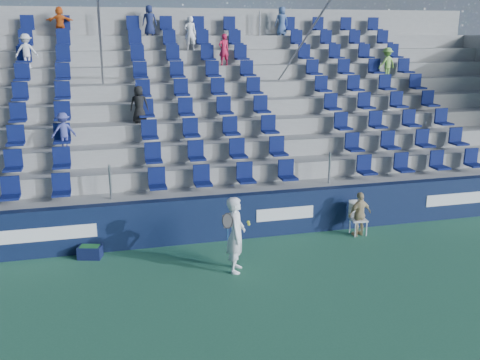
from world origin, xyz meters
The scene contains 7 objects.
ground centered at (0.00, 0.00, 0.00)m, with size 70.00×70.00×0.00m, color #2F6F4E.
sponsor_wall centered at (0.00, 3.15, 0.60)m, with size 24.00×0.32×1.20m.
grandstand centered at (-0.01, 8.24, 2.13)m, with size 24.00×8.17×6.63m.
tennis_player centered at (-0.32, 1.16, 0.89)m, with size 0.71×0.75×1.78m.
line_judge_chair centered at (3.45, 2.65, 0.53)m, with size 0.45×0.46×0.94m.
line_judge centered at (3.45, 2.50, 0.61)m, with size 0.71×0.30×1.22m, color tan.
ball_bin centered at (-3.59, 2.75, 0.17)m, with size 0.63×0.50×0.31m.
Camera 1 is at (-3.05, -9.86, 5.32)m, focal length 40.00 mm.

